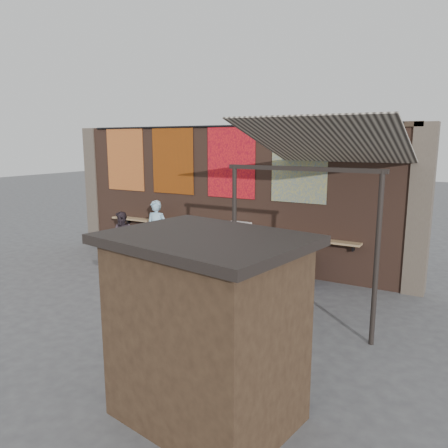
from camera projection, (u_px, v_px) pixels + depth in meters
name	position (u px, v px, depth m)	size (l,w,h in m)	color
ground	(171.00, 289.00, 10.72)	(70.00, 70.00, 0.00)	#474749
brick_wall	(225.00, 196.00, 12.65)	(10.00, 0.40, 4.00)	brown
pier_left	(96.00, 187.00, 15.20)	(0.50, 0.50, 4.00)	#4C4238
pier_right	(420.00, 210.00, 10.09)	(0.50, 0.50, 4.00)	#4C4238
eating_counter	(219.00, 229.00, 12.50)	(8.00, 0.32, 0.05)	#9E7A51
shelf_box	(239.00, 226.00, 12.11)	(0.62, 0.31, 0.24)	white
tapestry_redgold	(125.00, 159.00, 14.04)	(1.50, 0.02, 2.00)	maroon
tapestry_sun	(173.00, 160.00, 13.11)	(1.50, 0.02, 2.00)	#DD5B0D
tapestry_orange	(231.00, 162.00, 12.12)	(1.50, 0.02, 2.00)	red
tapestry_multi	(299.00, 164.00, 11.14)	(1.50, 0.02, 2.00)	#284D95
hang_rail	(221.00, 126.00, 12.08)	(0.06, 0.06, 9.50)	black
scooter_stool_0	(138.00, 244.00, 13.64)	(0.39, 0.87, 0.83)	#0D148F
scooter_stool_1	(155.00, 247.00, 13.40)	(0.35, 0.77, 0.73)	#0D5E1B
scooter_stool_2	(170.00, 249.00, 13.04)	(0.39, 0.86, 0.82)	#A61617
scooter_stool_3	(187.00, 253.00, 12.79)	(0.34, 0.75, 0.71)	#175D44
scooter_stool_4	(205.00, 254.00, 12.45)	(0.39, 0.87, 0.83)	#A70C1C
scooter_stool_5	(222.00, 258.00, 12.16)	(0.35, 0.78, 0.75)	#105013
scooter_stool_6	(242.00, 259.00, 11.89)	(0.39, 0.86, 0.82)	maroon
scooter_stool_7	(262.00, 263.00, 11.58)	(0.38, 0.83, 0.79)	#161752
scooter_stool_8	(282.00, 265.00, 11.31)	(0.39, 0.87, 0.83)	black
scooter_stool_9	(305.00, 270.00, 11.00)	(0.35, 0.78, 0.74)	#221752
diner_left	(157.00, 231.00, 13.03)	(0.68, 0.44, 1.85)	#95C0D9
diner_right	(123.00, 236.00, 13.17)	(0.72, 0.56, 1.49)	#32272E
shopper_navy	(285.00, 270.00, 9.49)	(0.94, 0.39, 1.61)	black
shopper_grey	(276.00, 292.00, 8.14)	(1.05, 0.60, 1.62)	#56565B
shopper_tan	(256.00, 260.00, 10.38)	(0.76, 0.50, 1.56)	#9E8365
market_stall	(206.00, 333.00, 5.55)	(2.15, 1.61, 2.33)	black
stall_roof	(205.00, 240.00, 5.32)	(2.41, 1.86, 0.12)	black
stall_sign	(246.00, 278.00, 6.09)	(1.20, 0.04, 0.50)	gold
stall_shelf	(245.00, 334.00, 6.25)	(1.79, 0.10, 0.06)	#473321
awning_canvas	(328.00, 142.00, 9.11)	(3.20, 3.40, 0.03)	beige
awning_ledger	(348.00, 125.00, 10.38)	(3.30, 0.08, 0.12)	#33261C
awning_header	(302.00, 169.00, 7.92)	(3.00, 0.08, 0.08)	black
awning_post_left	(234.00, 242.00, 8.89)	(0.09, 0.09, 3.10)	black
awning_post_right	(377.00, 260.00, 7.52)	(0.09, 0.09, 3.10)	black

